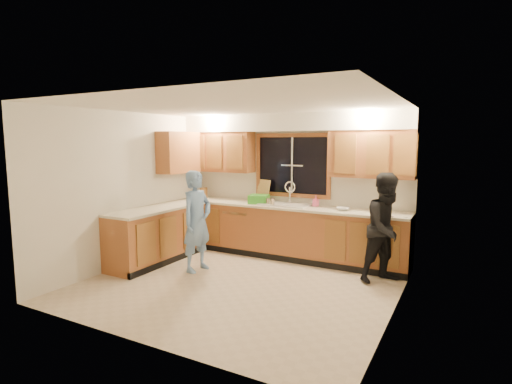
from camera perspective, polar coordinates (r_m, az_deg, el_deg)
floor at (r=5.83m, az=-2.51°, el=-13.07°), size 4.20×4.20×0.00m
ceiling at (r=5.49m, az=-2.66°, el=12.23°), size 4.20×4.20×0.00m
wall_back at (r=7.21m, az=5.19°, el=1.03°), size 4.20×0.00×4.20m
wall_left at (r=6.83m, az=-17.87°, el=0.39°), size 0.00×3.80×3.80m
wall_right at (r=4.81m, az=19.46°, el=-2.39°), size 0.00×3.80×3.80m
base_cabinets_back at (r=7.07m, az=4.16°, el=-5.74°), size 4.20×0.60×0.88m
base_cabinets_left at (r=7.01m, az=-13.84°, el=-6.04°), size 0.60×1.90×0.88m
countertop_back at (r=6.97m, az=4.14°, el=-2.07°), size 4.20×0.63×0.04m
countertop_left at (r=6.91m, az=-13.86°, el=-2.33°), size 0.63×1.90×0.04m
upper_cabinets_left at (r=7.70m, az=-5.10°, el=5.71°), size 1.35×0.33×0.75m
upper_cabinets_right at (r=6.58m, az=16.21°, el=5.22°), size 1.35×0.33×0.75m
upper_cabinets_return at (r=7.51m, az=-10.97°, el=5.57°), size 0.33×0.90×0.75m
soffit at (r=7.01m, az=4.72°, el=9.87°), size 4.20×0.35×0.30m
window_frame at (r=7.17m, az=5.19°, el=3.81°), size 1.44×0.03×1.14m
sink at (r=6.99m, az=4.20°, el=-2.33°), size 0.86×0.52×0.57m
dishwasher at (r=7.45m, az=-1.88°, el=-5.30°), size 0.60×0.56×0.82m
stove at (r=6.61m, az=-17.17°, el=-6.86°), size 0.58×0.75×0.90m
man at (r=6.31m, az=-8.42°, el=-4.13°), size 0.44×0.62×1.58m
woman at (r=6.03m, az=18.29°, el=-4.90°), size 0.96×0.98×1.59m
knife_block at (r=7.87m, az=-7.50°, el=-0.14°), size 0.12×0.10×0.21m
cutting_board at (r=7.37m, az=1.04°, el=0.21°), size 0.32×0.21×0.40m
dish_crate at (r=7.15m, az=0.40°, el=-1.02°), size 0.40×0.38×0.16m
soap_bottle at (r=6.90m, az=8.54°, el=-1.26°), size 0.09×0.10×0.19m
bowl at (r=6.57m, az=12.30°, el=-2.38°), size 0.27×0.27×0.05m
can_left at (r=6.96m, az=1.73°, el=-1.38°), size 0.08×0.08×0.12m
can_right at (r=6.85m, az=2.35°, el=-1.49°), size 0.08×0.08×0.13m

